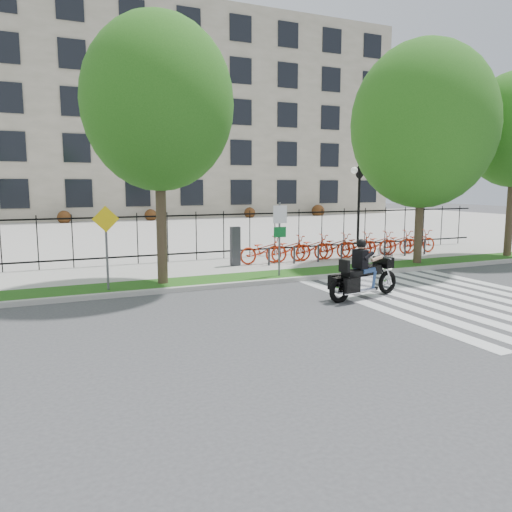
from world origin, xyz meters
name	(u,v)px	position (x,y,z in m)	size (l,w,h in m)	color
ground	(307,317)	(0.00, 0.00, 0.00)	(120.00, 120.00, 0.00)	#3D3D3F
curb	(244,284)	(0.00, 4.10, 0.07)	(60.00, 0.20, 0.15)	#AAA8A0
grass_verge	(234,279)	(0.00, 4.95, 0.07)	(60.00, 1.50, 0.15)	#1B5715
sidewalk	(210,268)	(0.00, 7.45, 0.07)	(60.00, 3.50, 0.15)	#A39F98
plaza	(130,231)	(0.00, 25.00, 0.05)	(80.00, 34.00, 0.10)	#A39F98
crosswalk_stripes	(454,299)	(4.83, 0.00, 0.01)	(5.70, 8.00, 0.01)	silver
iron_fence	(196,236)	(0.00, 9.20, 1.15)	(30.00, 0.06, 2.00)	black
office_building	(93,119)	(0.00, 44.92, 9.97)	(60.00, 21.90, 20.15)	gray
lamp_post_right	(359,185)	(10.00, 12.00, 3.21)	(1.06, 0.70, 4.25)	black
street_tree_1	(158,104)	(-2.42, 4.95, 5.67)	(4.60, 4.60, 8.18)	#362A1D
street_tree_2	(423,125)	(7.87, 4.95, 5.52)	(5.56, 5.56, 8.57)	#362A1D
bike_share_station	(345,245)	(5.93, 7.20, 0.68)	(10.09, 0.89, 1.50)	#2D2D33
sign_pole_regulatory	(280,229)	(1.53, 4.58, 1.74)	(0.50, 0.09, 2.50)	#59595B
sign_pole_warning	(106,236)	(-4.15, 4.58, 1.74)	(0.78, 0.09, 2.49)	#59595B
motorcycle_rider	(364,274)	(2.53, 1.15, 0.69)	(2.66, 1.04, 2.07)	black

